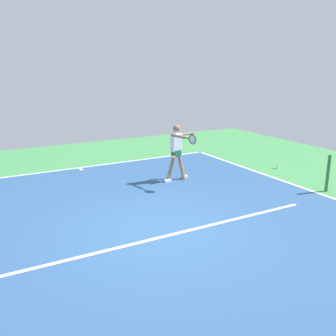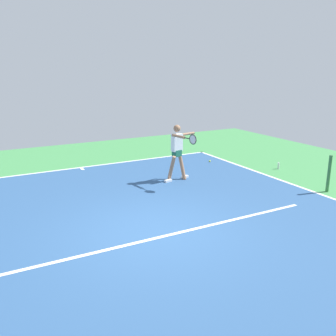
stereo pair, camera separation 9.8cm
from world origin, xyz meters
name	(u,v)px [view 1 (the left image)]	position (x,y,z in m)	size (l,w,h in m)	color
ground_plane	(156,231)	(0.00, 0.00, 0.00)	(20.60, 20.60, 0.00)	#428E4C
court_surface	(156,230)	(0.00, 0.00, 0.00)	(10.37, 12.00, 0.00)	#2D5484
court_line_baseline_near	(79,168)	(0.00, -5.95, 0.00)	(10.37, 0.10, 0.01)	white
court_line_sideline_left	(317,193)	(-5.14, 0.00, 0.00)	(0.10, 12.00, 0.01)	white
court_line_service	(164,236)	(0.00, 0.34, 0.00)	(7.78, 0.10, 0.01)	white
court_line_centre_mark	(81,169)	(0.00, -5.75, 0.00)	(0.10, 0.30, 0.01)	white
net_post	(328,173)	(-5.49, 0.00, 0.54)	(0.09, 0.09, 1.07)	#38753D
tennis_player	(177,149)	(-2.29, -3.02, 1.01)	(1.17, 1.29, 1.76)	#9E7051
tennis_ball_near_service_line	(209,161)	(-4.49, -4.43, 0.03)	(0.07, 0.07, 0.07)	#CCE033
water_bottle	(277,165)	(-6.06, -2.49, 0.11)	(0.07, 0.07, 0.22)	white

